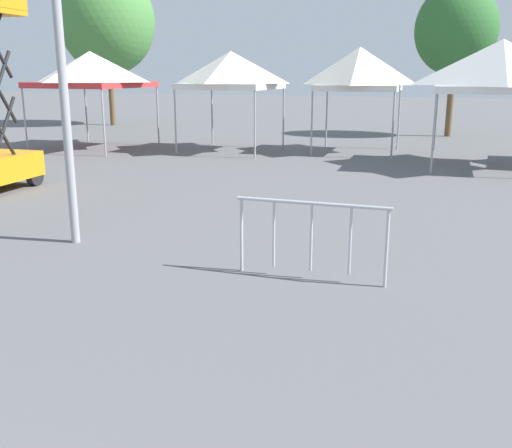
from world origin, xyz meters
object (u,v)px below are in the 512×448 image
object	(u,v)px
canopy_tent_far_left	(91,70)
canopy_tent_behind_left	(359,69)
canopy_tent_behind_right	(231,70)
crowd_barrier_mid_lot	(312,225)
tree_behind_tents_center	(107,21)
tree_behind_tents_left	(456,30)
canopy_tent_far_right	(501,66)

from	to	relation	value
canopy_tent_far_left	canopy_tent_behind_left	size ratio (longest dim) A/B	1.03
canopy_tent_behind_right	crowd_barrier_mid_lot	size ratio (longest dim) A/B	1.64
canopy_tent_behind_left	tree_behind_tents_center	bearing A→B (deg)	155.63
canopy_tent_far_left	tree_behind_tents_left	bearing A→B (deg)	35.93
crowd_barrier_mid_lot	canopy_tent_behind_right	bearing A→B (deg)	116.89
canopy_tent_far_right	canopy_tent_far_left	bearing A→B (deg)	-179.58
canopy_tent_far_right	canopy_tent_behind_right	bearing A→B (deg)	174.10
tree_behind_tents_center	crowd_barrier_mid_lot	bearing A→B (deg)	-50.65
canopy_tent_behind_right	canopy_tent_far_right	world-z (taller)	canopy_tent_far_right
canopy_tent_far_right	tree_behind_tents_center	xyz separation A→B (m)	(-18.62, 8.49, 2.36)
canopy_tent_behind_right	canopy_tent_behind_left	size ratio (longest dim) A/B	0.96
canopy_tent_far_left	canopy_tent_behind_left	distance (m)	9.55
canopy_tent_far_right	tree_behind_tents_left	xyz separation A→B (m)	(-1.57, 8.69, 1.56)
canopy_tent_far_left	tree_behind_tents_center	size ratio (longest dim) A/B	0.46
tree_behind_tents_left	canopy_tent_far_right	bearing A→B (deg)	-79.74
canopy_tent_behind_left	tree_behind_tents_center	world-z (taller)	tree_behind_tents_center
canopy_tent_far_right	crowd_barrier_mid_lot	bearing A→B (deg)	-103.03
canopy_tent_far_left	tree_behind_tents_left	size ratio (longest dim) A/B	0.58
canopy_tent_behind_left	tree_behind_tents_center	xyz separation A→B (m)	(-14.23, 6.45, 2.42)
canopy_tent_far_left	tree_behind_tents_left	world-z (taller)	tree_behind_tents_left
canopy_tent_far_right	tree_behind_tents_left	world-z (taller)	tree_behind_tents_left
canopy_tent_far_left	canopy_tent_behind_left	world-z (taller)	canopy_tent_behind_left
canopy_tent_far_left	crowd_barrier_mid_lot	xyz separation A→B (m)	(11.13, -10.99, -2.07)
canopy_tent_behind_right	tree_behind_tents_left	distance (m)	10.66
canopy_tent_behind_right	tree_behind_tents_left	size ratio (longest dim) A/B	0.54
canopy_tent_far_left	tree_behind_tents_center	world-z (taller)	tree_behind_tents_center
canopy_tent_behind_right	crowd_barrier_mid_lot	bearing A→B (deg)	-63.11
tree_behind_tents_left	canopy_tent_behind_right	bearing A→B (deg)	-132.23
canopy_tent_far_right	crowd_barrier_mid_lot	world-z (taller)	canopy_tent_far_right
canopy_tent_far_left	canopy_tent_far_right	size ratio (longest dim) A/B	1.00
canopy_tent_far_right	crowd_barrier_mid_lot	distance (m)	11.59
canopy_tent_far_right	tree_behind_tents_left	size ratio (longest dim) A/B	0.58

